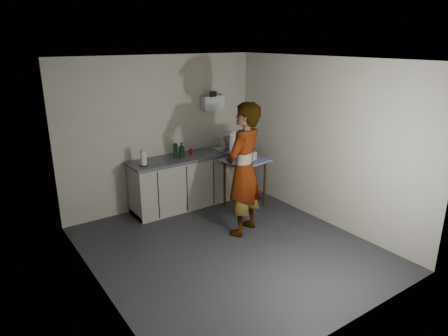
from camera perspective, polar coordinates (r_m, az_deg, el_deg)
ground at (r=5.80m, az=0.74°, el=-11.35°), size 4.00×4.00×0.00m
wall_back at (r=6.94m, az=-8.83°, el=4.95°), size 3.60×0.02×2.60m
wall_right at (r=6.45m, az=13.86°, el=3.65°), size 0.02×4.00×2.60m
wall_left at (r=4.54m, az=-17.95°, el=-2.79°), size 0.02×4.00×2.60m
ceiling at (r=5.06m, az=0.86°, el=15.20°), size 3.60×4.00×0.01m
kitchen_counter at (r=7.12m, az=-4.58°, el=-1.88°), size 2.24×0.62×0.91m
wall_shelf at (r=7.29m, az=-1.61°, el=9.34°), size 0.42×0.18×0.37m
side_table at (r=6.88m, az=3.01°, el=0.37°), size 0.78×0.78×0.87m
standing_man at (r=5.88m, az=2.82°, el=-0.27°), size 0.87×0.74×2.00m
soap_bottle at (r=6.81m, az=-6.09°, el=2.58°), size 0.11×0.12×0.27m
soda_can at (r=6.98m, az=-4.74°, el=2.35°), size 0.06×0.06×0.11m
dark_bottle at (r=6.80m, az=-6.92°, el=2.47°), size 0.07×0.07×0.25m
paper_towel at (r=6.46m, az=-11.43°, el=1.34°), size 0.14×0.14×0.25m
dish_rack at (r=7.29m, az=0.34°, el=3.19°), size 0.44×0.33×0.31m
bakery_box at (r=6.80m, az=2.66°, el=2.05°), size 0.42×0.43×0.47m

